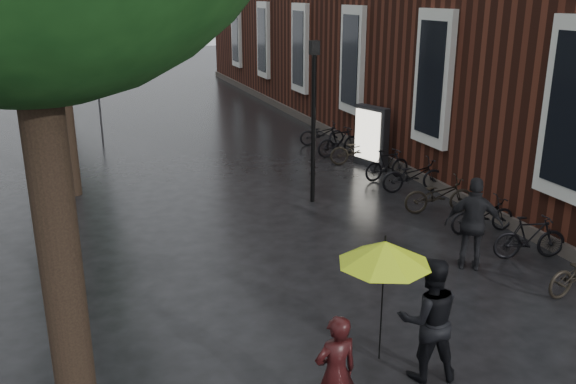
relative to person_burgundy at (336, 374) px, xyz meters
name	(u,v)px	position (x,y,z in m)	size (l,w,h in m)	color
person_burgundy	(336,374)	(0.00, 0.00, 0.00)	(0.57, 0.38, 1.57)	black
person_black	(429,319)	(1.65, 0.57, 0.12)	(0.88, 0.68, 1.80)	black
lime_umbrella	(385,253)	(0.79, 0.37, 1.33)	(1.19, 1.19, 1.75)	black
pedestrian_walking	(474,224)	(4.42, 3.36, 0.15)	(1.09, 0.45, 1.86)	black
parked_bicycles	(409,177)	(5.72, 7.97, -0.33)	(2.13, 12.81, 0.98)	black
ad_lightbox	(371,136)	(6.02, 10.77, 0.16)	(0.29, 1.25, 1.89)	black
lamp_post	(314,107)	(3.01, 8.18, 1.70)	(0.21, 0.21, 4.09)	black
cycle_sign	(100,91)	(-1.66, 16.59, 1.14)	(0.15, 0.53, 2.91)	#262628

